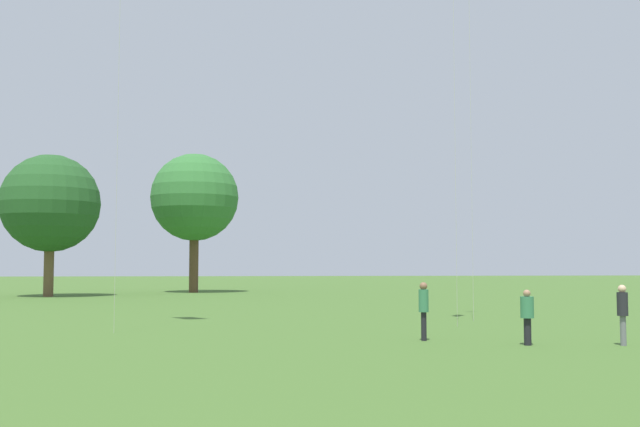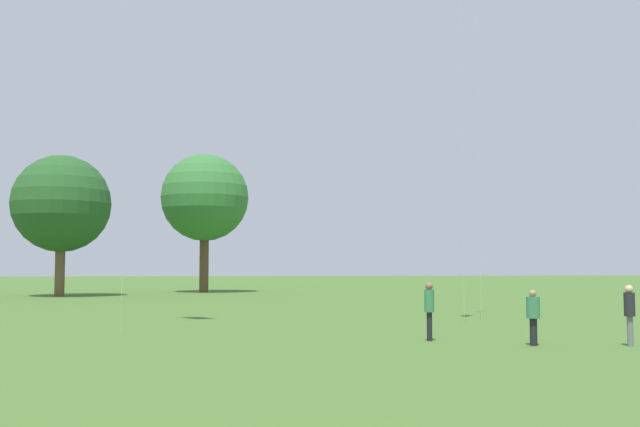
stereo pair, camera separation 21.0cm
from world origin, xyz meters
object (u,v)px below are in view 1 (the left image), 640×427
at_px(distant_tree_0, 50,204).
at_px(distant_tree_1, 195,198).
at_px(person_standing_4, 527,313).
at_px(person_standing_1, 623,309).
at_px(person_standing_0, 424,305).

bearing_deg(distant_tree_0, distant_tree_1, 35.20).
relative_size(person_standing_4, distant_tree_1, 0.13).
distance_m(person_standing_1, distant_tree_1, 44.75).
bearing_deg(person_standing_1, person_standing_0, -64.87).
distance_m(person_standing_0, person_standing_4, 2.97).
bearing_deg(distant_tree_0, person_standing_1, -56.42).
xyz_separation_m(person_standing_1, distant_tree_0, (-23.37, 35.21, 5.57)).
relative_size(person_standing_4, distant_tree_0, 0.15).
bearing_deg(person_standing_1, person_standing_4, -52.53).
height_order(person_standing_0, distant_tree_0, distant_tree_0).
relative_size(person_standing_0, distant_tree_1, 0.15).
relative_size(person_standing_1, distant_tree_0, 0.17).
xyz_separation_m(person_standing_0, distant_tree_0, (-18.28, 33.24, 5.53)).
distance_m(person_standing_0, distant_tree_1, 41.56).
relative_size(distant_tree_0, distant_tree_1, 0.89).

